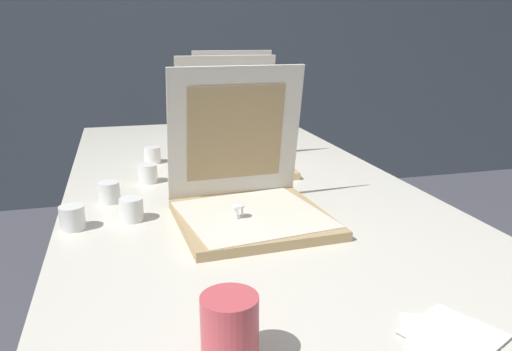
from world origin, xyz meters
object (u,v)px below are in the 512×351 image
Objects in this scene: pizza_box_front at (249,198)px; cup_white_near_right at (131,209)px; cup_white_near_center at (109,192)px; cup_printed_front at (230,331)px; pizza_box_middle at (232,152)px; cup_white_near_left at (72,218)px; cup_white_far at (152,155)px; table at (236,196)px; cup_white_mid at (148,174)px; napkin_pile at (450,336)px; pizza_box_back at (236,125)px.

cup_white_near_right is (-0.27, 0.06, -0.02)m from pizza_box_front.
cup_printed_front is (0.16, -0.74, 0.02)m from cup_white_near_center.
cup_printed_front is (-0.23, -1.01, -0.00)m from pizza_box_middle.
cup_white_near_center is at bearing -144.22° from pizza_box_middle.
cup_white_near_right is at bearing 9.20° from cup_white_near_left.
cup_white_near_right is 0.56× the size of cup_printed_front.
cup_white_near_center and cup_white_far have the same top height.
cup_white_far is at bearing 91.16° from cup_printed_front.
cup_white_near_left reaches higher than table.
pizza_box_front is 3.56× the size of cup_printed_front.
pizza_box_front is at bearing -97.55° from table.
cup_white_near_center is 0.56× the size of cup_printed_front.
cup_white_near_center is 0.16m from cup_white_near_right.
cup_white_near_right is at bearing -100.54° from cup_white_mid.
cup_white_near_left is at bearing 133.71° from napkin_pile.
napkin_pile is (0.44, -0.62, -0.02)m from cup_white_near_right.
cup_white_near_center is (-0.37, -0.10, 0.07)m from table.
cup_printed_front is (0.24, -0.57, 0.02)m from cup_white_near_left.
cup_white_mid is at bearing 116.87° from pizza_box_front.
pizza_box_front is at bearing -96.77° from pizza_box_back.
pizza_box_front reaches higher than cup_white_near_center.
pizza_box_back is at bearing 75.71° from pizza_box_front.
cup_white_near_center is at bearing 102.39° from cup_printed_front.
pizza_box_back is at bearing 55.03° from cup_white_mid.
cup_white_near_center is at bearing -109.52° from cup_white_far.
cup_printed_front is (0.05, -0.90, 0.02)m from cup_white_mid.
cup_white_far is 0.61m from cup_white_near_left.
pizza_box_middle reaches higher than cup_white_near_center.
cup_white_near_right is (-0.34, -0.42, -0.02)m from pizza_box_middle.
cup_white_far is 1.21m from napkin_pile.
pizza_box_front and pizza_box_back have the same top height.
pizza_box_back is 1.52m from cup_printed_front.
cup_white_near_left is (-0.19, -0.33, 0.00)m from cup_white_mid.
cup_white_near_right is at bearing 125.36° from napkin_pile.
cup_white_mid is (-0.21, 0.37, -0.02)m from pizza_box_front.
table is 36.76× the size of cup_white_mid.
pizza_box_middle is at bearing 34.48° from cup_white_near_center.
cup_white_mid is at bearing -120.52° from pizza_box_back.
napkin_pile is (0.10, -1.03, -0.05)m from pizza_box_middle.
pizza_box_front is 0.41m from cup_white_near_left.
cup_white_far is (-0.37, -0.34, -0.03)m from pizza_box_back.
pizza_box_middle is 6.35× the size of cup_white_near_right.
cup_white_near_right is (-0.09, -0.54, 0.00)m from cup_white_far.
pizza_box_front is at bearing -5.72° from cup_white_near_left.
pizza_box_back is at bearing 76.67° from cup_printed_front.
cup_white_near_left is at bearing -148.41° from table.
cup_white_mid is 0.56× the size of cup_printed_front.
cup_white_far is at bearing 127.72° from table.
table is 36.76× the size of cup_white_near_center.
pizza_box_front is at bearing 72.99° from cup_printed_front.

